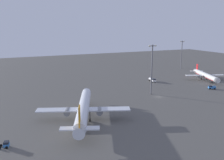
{
  "coord_description": "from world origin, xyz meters",
  "views": [
    {
      "loc": [
        -72.65,
        -100.51,
        36.36
      ],
      "look_at": [
        -13.06,
        31.01,
        4.0
      ],
      "focal_mm": 38.26,
      "sensor_mm": 36.0,
      "label": 1
    }
  ],
  "objects_px": {
    "fuel_truck": "(152,80)",
    "apron_light_central": "(152,67)",
    "pushback_tug": "(6,144)",
    "airplane_far_stand": "(84,109)",
    "apron_light_east": "(182,53)",
    "cargo_loader": "(212,87)",
    "airplane_terminal_side": "(205,75)"
  },
  "relations": [
    {
      "from": "airplane_far_stand",
      "to": "airplane_terminal_side",
      "type": "distance_m",
      "value": 105.29
    },
    {
      "from": "cargo_loader",
      "to": "apron_light_east",
      "type": "height_order",
      "value": "apron_light_east"
    },
    {
      "from": "airplane_far_stand",
      "to": "airplane_terminal_side",
      "type": "xyz_separation_m",
      "value": [
        99.37,
        34.79,
        -1.18
      ]
    },
    {
      "from": "cargo_loader",
      "to": "fuel_truck",
      "type": "xyz_separation_m",
      "value": [
        -21.21,
        31.23,
        0.19
      ]
    },
    {
      "from": "airplane_far_stand",
      "to": "apron_light_central",
      "type": "height_order",
      "value": "apron_light_central"
    },
    {
      "from": "cargo_loader",
      "to": "pushback_tug",
      "type": "relative_size",
      "value": 1.34
    },
    {
      "from": "pushback_tug",
      "to": "apron_light_central",
      "type": "xyz_separation_m",
      "value": [
        73.73,
        31.87,
        14.33
      ]
    },
    {
      "from": "fuel_truck",
      "to": "apron_light_east",
      "type": "height_order",
      "value": "apron_light_east"
    },
    {
      "from": "pushback_tug",
      "to": "apron_light_central",
      "type": "bearing_deg",
      "value": 127.19
    },
    {
      "from": "airplane_terminal_side",
      "to": "apron_light_central",
      "type": "xyz_separation_m",
      "value": [
        -54.42,
        -14.72,
        11.98
      ]
    },
    {
      "from": "pushback_tug",
      "to": "apron_light_central",
      "type": "relative_size",
      "value": 0.13
    },
    {
      "from": "apron_light_east",
      "to": "pushback_tug",
      "type": "bearing_deg",
      "value": -147.73
    },
    {
      "from": "cargo_loader",
      "to": "apron_light_east",
      "type": "xyz_separation_m",
      "value": [
        31.31,
        64.91,
        12.85
      ]
    },
    {
      "from": "airplane_terminal_side",
      "to": "apron_light_central",
      "type": "distance_m",
      "value": 57.64
    },
    {
      "from": "apron_light_central",
      "to": "fuel_truck",
      "type": "bearing_deg",
      "value": 54.84
    },
    {
      "from": "cargo_loader",
      "to": "apron_light_central",
      "type": "height_order",
      "value": "apron_light_central"
    },
    {
      "from": "apron_light_central",
      "to": "apron_light_east",
      "type": "relative_size",
      "value": 1.11
    },
    {
      "from": "cargo_loader",
      "to": "apron_light_east",
      "type": "distance_m",
      "value": 73.2
    },
    {
      "from": "fuel_truck",
      "to": "apron_light_central",
      "type": "bearing_deg",
      "value": 57.84
    },
    {
      "from": "fuel_truck",
      "to": "pushback_tug",
      "type": "bearing_deg",
      "value": 35.04
    },
    {
      "from": "airplane_far_stand",
      "to": "apron_light_east",
      "type": "distance_m",
      "value": 140.37
    },
    {
      "from": "airplane_terminal_side",
      "to": "cargo_loader",
      "type": "xyz_separation_m",
      "value": [
        -15.23,
        -20.41,
        -2.24
      ]
    },
    {
      "from": "fuel_truck",
      "to": "apron_light_central",
      "type": "relative_size",
      "value": 0.24
    },
    {
      "from": "apron_light_central",
      "to": "apron_light_east",
      "type": "height_order",
      "value": "apron_light_central"
    },
    {
      "from": "pushback_tug",
      "to": "fuel_truck",
      "type": "height_order",
      "value": "fuel_truck"
    },
    {
      "from": "pushback_tug",
      "to": "fuel_truck",
      "type": "bearing_deg",
      "value": 135.85
    },
    {
      "from": "airplane_terminal_side",
      "to": "fuel_truck",
      "type": "height_order",
      "value": "airplane_terminal_side"
    },
    {
      "from": "airplane_far_stand",
      "to": "apron_light_east",
      "type": "bearing_deg",
      "value": 55.8
    },
    {
      "from": "fuel_truck",
      "to": "airplane_far_stand",
      "type": "bearing_deg",
      "value": 38.93
    },
    {
      "from": "airplane_far_stand",
      "to": "fuel_truck",
      "type": "bearing_deg",
      "value": 57.25
    },
    {
      "from": "cargo_loader",
      "to": "pushback_tug",
      "type": "height_order",
      "value": "cargo_loader"
    },
    {
      "from": "airplane_terminal_side",
      "to": "cargo_loader",
      "type": "relative_size",
      "value": 7.43
    }
  ]
}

